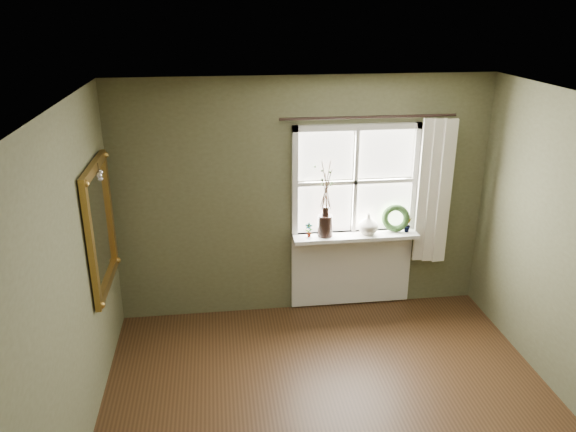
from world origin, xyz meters
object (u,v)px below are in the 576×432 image
Objects in this scene: cream_vase at (368,224)px; wreath at (395,221)px; dark_jug at (325,226)px; gilt_mirror at (100,226)px.

cream_vase is 0.32m from wreath.
dark_jug is at bearing 180.00° from cream_vase.
wreath is at bearing 7.23° from cream_vase.
wreath is (0.32, 0.04, 0.00)m from cream_vase.
cream_vase is 0.75× the size of wreath.
wreath is 0.26× the size of gilt_mirror.
wreath reaches higher than cream_vase.
wreath reaches higher than dark_jug.
cream_vase is 2.74m from gilt_mirror.
cream_vase is at bearing 0.00° from dark_jug.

